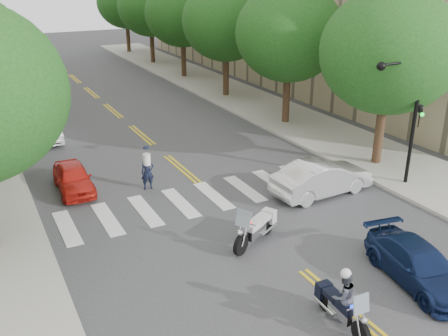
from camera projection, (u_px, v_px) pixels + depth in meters
ground at (303, 271)px, 16.18m from camera, size 140.00×140.00×0.00m
sidewalk_right at (234, 95)px, 38.32m from camera, size 5.00×60.00×0.15m
tree_r_0 at (389, 52)px, 22.82m from camera, size 6.40×6.40×8.45m
tree_r_1 at (289, 33)px, 29.40m from camera, size 6.40×6.40×8.45m
tree_r_2 at (226, 21)px, 35.97m from camera, size 6.40×6.40×8.45m
tree_r_3 at (182, 13)px, 42.54m from camera, size 6.40×6.40×8.45m
tree_r_4 at (150, 7)px, 49.12m from camera, size 6.40×6.40×8.45m
tree_r_5 at (126, 2)px, 55.69m from camera, size 6.40×6.40×8.45m
traffic_signal_pole at (408, 106)px, 20.99m from camera, size 2.82×0.42×6.00m
motorcycle_police at (342, 299)px, 13.50m from camera, size 0.77×2.21×1.79m
motorcycle_parked at (258, 227)px, 17.74m from camera, size 2.32×1.44×1.62m
officer_standing at (148, 172)px, 21.90m from camera, size 0.61×0.43×1.59m
convertible at (322, 178)px, 21.41m from camera, size 4.64×1.79×1.51m
sedan_blue at (419, 265)px, 15.42m from camera, size 2.35×4.38×1.21m
parked_car_a at (73, 178)px, 21.77m from camera, size 1.53×3.60×1.21m
parked_car_b at (43, 128)px, 28.26m from camera, size 1.54×4.37×1.44m
parked_car_c at (11, 108)px, 32.53m from camera, size 2.36×4.69×1.28m
parked_car_d at (5, 95)px, 35.86m from camera, size 2.01×4.34×1.23m
parked_car_e at (11, 77)px, 41.64m from camera, size 1.66×3.79×1.27m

